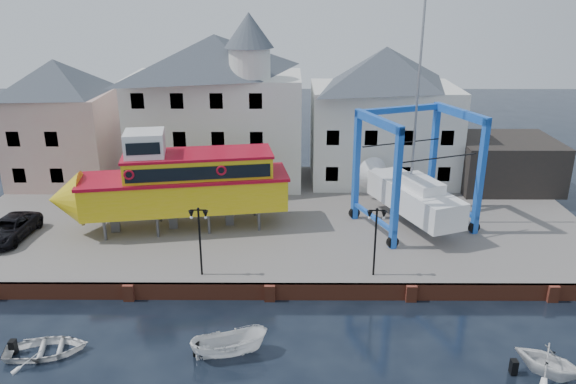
{
  "coord_description": "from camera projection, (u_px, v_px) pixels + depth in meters",
  "views": [
    {
      "loc": [
        1.16,
        -27.83,
        16.82
      ],
      "look_at": [
        1.0,
        7.0,
        4.0
      ],
      "focal_mm": 35.0,
      "sensor_mm": 36.0,
      "label": 1
    }
  ],
  "objects": [
    {
      "name": "van",
      "position": [
        9.0,
        229.0,
        37.09
      ],
      "size": [
        2.75,
        5.31,
        1.43
      ],
      "primitive_type": "imported",
      "rotation": [
        0.0,
        0.0,
        -0.08
      ],
      "color": "black",
      "rests_on": "hardstanding"
    },
    {
      "name": "building_white_main",
      "position": [
        218.0,
        107.0,
        46.68
      ],
      "size": [
        14.0,
        8.3,
        14.0
      ],
      "color": "silver",
      "rests_on": "hardstanding"
    },
    {
      "name": "motorboat_d",
      "position": [
        47.0,
        354.0,
        27.28
      ],
      "size": [
        4.38,
        3.53,
        0.8
      ],
      "primitive_type": "imported",
      "rotation": [
        0.0,
        0.0,
        1.78
      ],
      "color": "white",
      "rests_on": "ground"
    },
    {
      "name": "lamp_post_left",
      "position": [
        199.0,
        224.0,
        31.63
      ],
      "size": [
        1.12,
        0.32,
        4.2
      ],
      "color": "black",
      "rests_on": "hardstanding"
    },
    {
      "name": "hardstanding",
      "position": [
        275.0,
        217.0,
        42.08
      ],
      "size": [
        44.0,
        22.0,
        1.0
      ],
      "primitive_type": "cube",
      "color": "slate",
      "rests_on": "ground"
    },
    {
      "name": "travel_lift",
      "position": [
        407.0,
        187.0,
        39.38
      ],
      "size": [
        8.72,
        10.42,
        15.38
      ],
      "rotation": [
        0.0,
        0.0,
        0.38
      ],
      "color": "#144CB6",
      "rests_on": "hardstanding"
    },
    {
      "name": "ground",
      "position": [
        270.0,
        300.0,
        31.93
      ],
      "size": [
        140.0,
        140.0,
        0.0
      ],
      "primitive_type": "plane",
      "color": "black",
      "rests_on": "ground"
    },
    {
      "name": "quay_wall",
      "position": [
        270.0,
        292.0,
        31.85
      ],
      "size": [
        44.0,
        0.47,
        1.0
      ],
      "color": "brown",
      "rests_on": "ground"
    },
    {
      "name": "motorboat_c",
      "position": [
        547.0,
        374.0,
        25.85
      ],
      "size": [
        4.16,
        4.1,
        1.66
      ],
      "primitive_type": "imported",
      "rotation": [
        0.0,
        0.0,
        0.88
      ],
      "color": "white",
      "rests_on": "ground"
    },
    {
      "name": "lamp_post_right",
      "position": [
        376.0,
        225.0,
        31.59
      ],
      "size": [
        1.12,
        0.32,
        4.2
      ],
      "color": "black",
      "rests_on": "hardstanding"
    },
    {
      "name": "building_pink",
      "position": [
        61.0,
        122.0,
        46.77
      ],
      "size": [
        8.0,
        7.0,
        10.3
      ],
      "color": "#CA978F",
      "rests_on": "hardstanding"
    },
    {
      "name": "motorboat_a",
      "position": [
        230.0,
        355.0,
        27.16
      ],
      "size": [
        3.97,
        2.27,
        1.44
      ],
      "primitive_type": "imported",
      "rotation": [
        0.0,
        0.0,
        1.82
      ],
      "color": "white",
      "rests_on": "ground"
    },
    {
      "name": "building_white_right",
      "position": [
        383.0,
        114.0,
        47.44
      ],
      "size": [
        12.0,
        8.0,
        11.2
      ],
      "color": "silver",
      "rests_on": "hardstanding"
    },
    {
      "name": "shed_dark",
      "position": [
        504.0,
        162.0,
        46.76
      ],
      "size": [
        8.0,
        7.0,
        4.0
      ],
      "primitive_type": "cube",
      "color": "black",
      "rests_on": "hardstanding"
    },
    {
      "name": "tour_boat",
      "position": [
        171.0,
        183.0,
        37.94
      ],
      "size": [
        16.3,
        6.27,
        6.92
      ],
      "rotation": [
        0.0,
        0.0,
        0.16
      ],
      "color": "#59595E",
      "rests_on": "hardstanding"
    }
  ]
}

